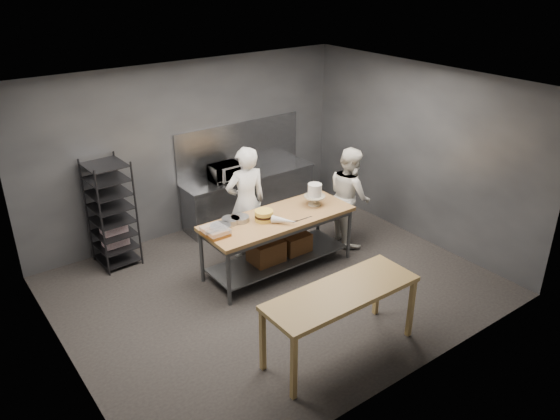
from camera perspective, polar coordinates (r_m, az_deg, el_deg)
name	(u,v)px	position (r m, az deg, el deg)	size (l,w,h in m)	color
ground	(275,286)	(8.31, -0.55, -7.96)	(6.00, 6.00, 0.00)	black
back_wall	(190,149)	(9.61, -9.40, 6.34)	(6.00, 0.04, 3.00)	#4C4F54
work_table	(278,236)	(8.47, -0.19, -2.79)	(2.40, 0.90, 0.92)	olive
near_counter	(342,297)	(6.66, 6.44, -9.01)	(2.00, 0.70, 0.90)	#9E7741
back_counter	(250,197)	(10.19, -3.18, 1.42)	(2.60, 0.60, 0.90)	slate
splashback_panel	(240,146)	(10.10, -4.24, 6.64)	(2.60, 0.02, 0.90)	slate
speed_rack	(112,214)	(8.92, -17.17, -0.44)	(0.63, 0.68, 1.75)	black
chef_behind	(246,203)	(8.75, -3.57, 0.78)	(0.68, 0.45, 1.87)	white
chef_right	(350,196)	(9.29, 7.28, 1.50)	(0.82, 0.64, 1.69)	silver
microwave	(225,172)	(9.72, -5.74, 3.94)	(0.54, 0.37, 0.30)	black
frosted_cake_stand	(315,192)	(8.63, 3.65, 1.87)	(0.34, 0.34, 0.36)	#B7AD93
layer_cake	(264,216)	(8.16, -1.68, -0.58)	(0.28, 0.28, 0.16)	#F9D04F
cake_pans	(230,223)	(8.07, -5.27, -1.31)	(0.67, 0.39, 0.07)	gray
piping_bag	(284,221)	(8.05, 0.45, -1.11)	(0.12, 0.12, 0.38)	silver
offset_spatula	(300,220)	(8.19, 2.08, -1.05)	(0.36, 0.02, 0.02)	slate
pastry_clamshells	(215,231)	(7.80, -6.77, -2.22)	(0.33, 0.37, 0.11)	#A85C21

